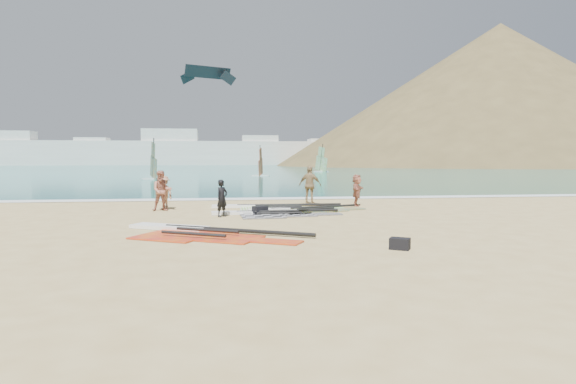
{
  "coord_description": "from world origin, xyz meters",
  "views": [
    {
      "loc": [
        -2.14,
        -15.24,
        2.37
      ],
      "look_at": [
        0.41,
        4.0,
        1.0
      ],
      "focal_mm": 30.0,
      "sensor_mm": 36.0,
      "label": 1
    }
  ],
  "objects": [
    {
      "name": "person_wetsuit",
      "position": [
        -2.25,
        4.27,
        0.75
      ],
      "size": [
        0.64,
        0.64,
        1.5
      ],
      "primitive_type": "imported",
      "rotation": [
        0.0,
        0.0,
        0.78
      ],
      "color": "black",
      "rests_on": "ground"
    },
    {
      "name": "sea",
      "position": [
        0.0,
        132.0,
        0.0
      ],
      "size": [
        300.0,
        240.0,
        0.06
      ],
      "primitive_type": "cube",
      "color": "#0B5251",
      "rests_on": "ground"
    },
    {
      "name": "beachgoer_left",
      "position": [
        -4.94,
        6.84,
        0.91
      ],
      "size": [
        0.98,
        0.82,
        1.81
      ],
      "primitive_type": "imported",
      "rotation": [
        0.0,
        0.0,
        0.16
      ],
      "color": "#B16953",
      "rests_on": "ground"
    },
    {
      "name": "beachgoer_mid",
      "position": [
        -4.92,
        7.43,
        0.78
      ],
      "size": [
        1.14,
        1.1,
        1.57
      ],
      "primitive_type": "imported",
      "rotation": [
        0.0,
        0.0,
        -0.71
      ],
      "color": "#AE7B5B",
      "rests_on": "ground"
    },
    {
      "name": "headland_minor",
      "position": [
        120.0,
        140.0,
        0.0
      ],
      "size": [
        70.0,
        70.0,
        28.0
      ],
      "primitive_type": "cone",
      "color": "brown",
      "rests_on": "ground"
    },
    {
      "name": "far_town",
      "position": [
        -15.72,
        150.0,
        4.49
      ],
      "size": [
        160.0,
        8.0,
        12.0
      ],
      "color": "white",
      "rests_on": "ground"
    },
    {
      "name": "surf_line",
      "position": [
        0.0,
        12.3,
        0.0
      ],
      "size": [
        300.0,
        1.2,
        0.04
      ],
      "primitive_type": "cube",
      "color": "white",
      "rests_on": "ground"
    },
    {
      "name": "rig_green",
      "position": [
        -0.17,
        7.32,
        0.05
      ],
      "size": [
        6.28,
        2.48,
        0.2
      ],
      "rotation": [
        0.0,
        0.0,
        -0.01
      ],
      "color": "#77BA2F",
      "rests_on": "ground"
    },
    {
      "name": "beachgoer_back",
      "position": [
        2.21,
        9.0,
        0.99
      ],
      "size": [
        1.25,
        0.95,
        1.98
      ],
      "primitive_type": "imported",
      "rotation": [
        0.0,
        0.0,
        2.68
      ],
      "color": "#9D8056",
      "rests_on": "ground"
    },
    {
      "name": "ground",
      "position": [
        0.0,
        0.0,
        0.0
      ],
      "size": [
        300.0,
        300.0,
        0.0
      ],
      "primitive_type": "plane",
      "color": "tan",
      "rests_on": "ground"
    },
    {
      "name": "gear_bag_far",
      "position": [
        2.36,
        -3.37,
        0.15
      ],
      "size": [
        0.61,
        0.56,
        0.3
      ],
      "primitive_type": "cube",
      "rotation": [
        0.0,
        0.0,
        -0.55
      ],
      "color": "black",
      "rests_on": "ground"
    },
    {
      "name": "gear_bag_near",
      "position": [
        -0.67,
        4.79,
        0.18
      ],
      "size": [
        0.7,
        0.64,
        0.36
      ],
      "primitive_type": "cube",
      "rotation": [
        0.0,
        0.0,
        0.5
      ],
      "color": "black",
      "rests_on": "ground"
    },
    {
      "name": "kitesurf_kite",
      "position": [
        -4.19,
        49.6,
        13.41
      ],
      "size": [
        6.88,
        3.27,
        2.41
      ],
      "rotation": [
        0.0,
        0.0,
        0.39
      ],
      "color": "black",
      "rests_on": "ground"
    },
    {
      "name": "rig_grey",
      "position": [
        -0.44,
        4.65,
        0.05
      ],
      "size": [
        5.49,
        2.2,
        0.2
      ],
      "rotation": [
        0.0,
        0.0,
        0.05
      ],
      "color": "black",
      "rests_on": "ground"
    },
    {
      "name": "rig_red",
      "position": [
        -3.08,
        -0.06,
        0.05
      ],
      "size": [
        5.89,
        4.6,
        0.21
      ],
      "rotation": [
        0.0,
        0.0,
        -0.5
      ],
      "color": "#B40C25",
      "rests_on": "ground"
    },
    {
      "name": "headland_main",
      "position": [
        85.0,
        130.0,
        0.0
      ],
      "size": [
        143.0,
        143.0,
        45.0
      ],
      "primitive_type": "cone",
      "color": "brown",
      "rests_on": "ground"
    },
    {
      "name": "rig_orange",
      "position": [
        1.16,
        5.88,
        0.05
      ],
      "size": [
        5.52,
        3.08,
        0.2
      ],
      "rotation": [
        0.0,
        0.0,
        0.31
      ],
      "color": "orange",
      "rests_on": "ground"
    },
    {
      "name": "beachgoer_right",
      "position": [
        4.34,
        7.81,
        0.79
      ],
      "size": [
        1.02,
        1.52,
        1.57
      ],
      "primitive_type": "imported",
      "rotation": [
        0.0,
        0.0,
        1.15
      ],
      "color": "#B36951",
      "rests_on": "ground"
    },
    {
      "name": "windsurfer_left",
      "position": [
        -9.83,
        38.76,
        1.33
      ],
      "size": [
        2.61,
        2.89,
        4.6
      ],
      "rotation": [
        0.0,
        0.0,
        0.37
      ],
      "color": "white",
      "rests_on": "ground"
    },
    {
      "name": "windsurfer_centre",
      "position": [
        2.51,
        47.05,
        1.22
      ],
      "size": [
        2.33,
        2.65,
        4.09
      ],
      "rotation": [
        0.0,
        0.0,
        -0.28
      ],
      "color": "white",
      "rests_on": "ground"
    },
    {
      "name": "windsurfer_right",
      "position": [
        14.25,
        65.46,
        1.37
      ],
      "size": [
        2.68,
        2.85,
        4.81
      ],
      "rotation": [
        0.0,
        0.0,
        0.5
      ],
      "color": "white",
      "rests_on": "ground"
    }
  ]
}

